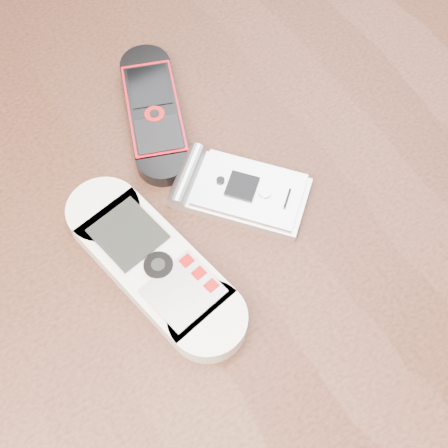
{
  "coord_description": "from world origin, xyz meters",
  "views": [
    {
      "loc": [
        -0.11,
        -0.18,
        1.17
      ],
      "look_at": [
        0.01,
        0.0,
        0.76
      ],
      "focal_mm": 50.0,
      "sensor_mm": 36.0,
      "label": 1
    }
  ],
  "objects_px": {
    "table": "(219,287)",
    "nokia_black_red": "(154,111)",
    "motorola_razr": "(246,192)",
    "nokia_white": "(154,264)"
  },
  "relations": [
    {
      "from": "table",
      "to": "motorola_razr",
      "type": "bearing_deg",
      "value": 24.66
    },
    {
      "from": "nokia_white",
      "to": "motorola_razr",
      "type": "distance_m",
      "value": 0.09
    },
    {
      "from": "table",
      "to": "nokia_black_red",
      "type": "height_order",
      "value": "nokia_black_red"
    },
    {
      "from": "motorola_razr",
      "to": "nokia_black_red",
      "type": "bearing_deg",
      "value": 61.13
    },
    {
      "from": "table",
      "to": "motorola_razr",
      "type": "height_order",
      "value": "motorola_razr"
    },
    {
      "from": "table",
      "to": "nokia_black_red",
      "type": "xyz_separation_m",
      "value": [
        0.01,
        0.12,
        0.11
      ]
    },
    {
      "from": "nokia_black_red",
      "to": "table",
      "type": "bearing_deg",
      "value": -75.53
    },
    {
      "from": "nokia_white",
      "to": "nokia_black_red",
      "type": "distance_m",
      "value": 0.14
    },
    {
      "from": "nokia_white",
      "to": "nokia_black_red",
      "type": "xyz_separation_m",
      "value": [
        0.07,
        0.12,
        -0.0
      ]
    },
    {
      "from": "nokia_white",
      "to": "motorola_razr",
      "type": "xyz_separation_m",
      "value": [
        0.09,
        0.02,
        -0.0
      ]
    }
  ]
}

